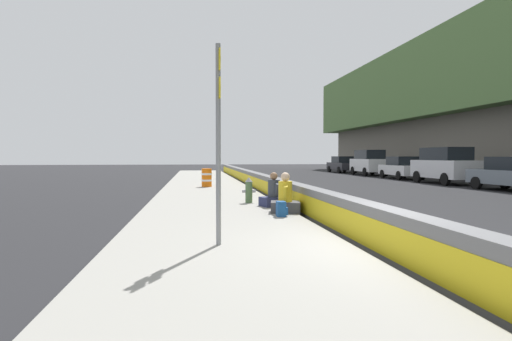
{
  "coord_description": "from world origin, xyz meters",
  "views": [
    {
      "loc": [
        -6.85,
        3.28,
        1.74
      ],
      "look_at": [
        9.49,
        0.86,
        1.17
      ],
      "focal_mm": 29.32,
      "sensor_mm": 36.0,
      "label": 1
    }
  ],
  "objects": [
    {
      "name": "backpack",
      "position": [
        3.96,
        1.0,
        0.33
      ],
      "size": [
        0.32,
        0.28,
        0.4
      ],
      "color": "navy",
      "rests_on": "sidewalk_strip"
    },
    {
      "name": "construction_barrel",
      "position": [
        15.04,
        2.65,
        0.62
      ],
      "size": [
        0.54,
        0.54,
        0.95
      ],
      "color": "orange",
      "rests_on": "sidewalk_strip"
    },
    {
      "name": "sidewalk_strip",
      "position": [
        0.0,
        2.65,
        0.07
      ],
      "size": [
        80.0,
        4.4,
        0.14
      ],
      "primitive_type": "cube",
      "color": "gray",
      "rests_on": "ground_plane"
    },
    {
      "name": "fire_hydrant",
      "position": [
        7.31,
        1.43,
        0.59
      ],
      "size": [
        0.26,
        0.46,
        0.88
      ],
      "color": "#47663D",
      "rests_on": "sidewalk_strip"
    },
    {
      "name": "parked_car_farther",
      "position": [
        35.17,
        -12.07,
        0.86
      ],
      "size": [
        4.55,
        2.04,
        1.71
      ],
      "color": "#28282D",
      "rests_on": "ground_plane"
    },
    {
      "name": "parked_car_midline",
      "position": [
        22.76,
        -12.25,
        0.86
      ],
      "size": [
        4.57,
        2.08,
        1.71
      ],
      "color": "silver",
      "rests_on": "ground_plane"
    },
    {
      "name": "seated_person_middle",
      "position": [
        6.21,
        0.78,
        0.48
      ],
      "size": [
        0.84,
        0.92,
        1.08
      ],
      "color": "#23284C",
      "rests_on": "sidewalk_strip"
    },
    {
      "name": "parked_car_far",
      "position": [
        28.74,
        -12.24,
        1.18
      ],
      "size": [
        4.87,
        2.2,
        2.28
      ],
      "color": "silver",
      "rests_on": "ground_plane"
    },
    {
      "name": "parked_car_fourth",
      "position": [
        17.2,
        -12.18,
        1.18
      ],
      "size": [
        4.81,
        2.08,
        2.28
      ],
      "color": "silver",
      "rests_on": "ground_plane"
    },
    {
      "name": "ground_plane",
      "position": [
        0.0,
        0.0,
        0.0
      ],
      "size": [
        160.0,
        160.0,
        0.0
      ],
      "primitive_type": "plane",
      "color": "#232326",
      "rests_on": "ground"
    },
    {
      "name": "jersey_barrier",
      "position": [
        0.0,
        0.0,
        0.42
      ],
      "size": [
        76.0,
        0.45,
        0.85
      ],
      "color": "slate",
      "rests_on": "ground_plane"
    },
    {
      "name": "seated_person_foreground",
      "position": [
        4.73,
        0.73,
        0.5
      ],
      "size": [
        0.84,
        0.93,
        1.14
      ],
      "color": "#424247",
      "rests_on": "sidewalk_strip"
    },
    {
      "name": "route_sign_post",
      "position": [
        0.66,
        2.85,
        2.21
      ],
      "size": [
        0.44,
        0.09,
        3.6
      ],
      "color": "gray",
      "rests_on": "sidewalk_strip"
    }
  ]
}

